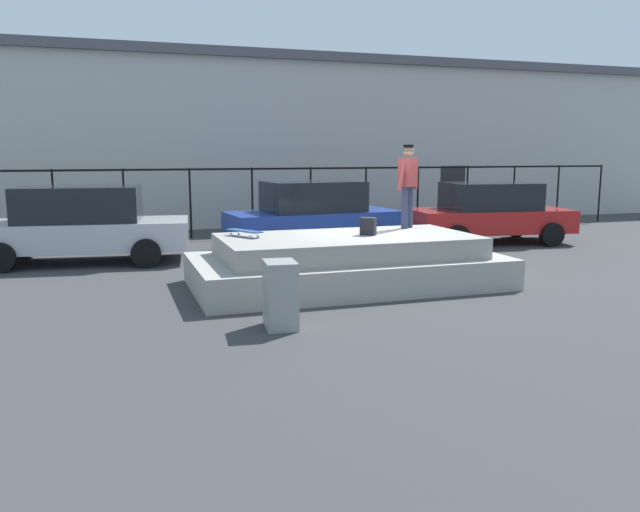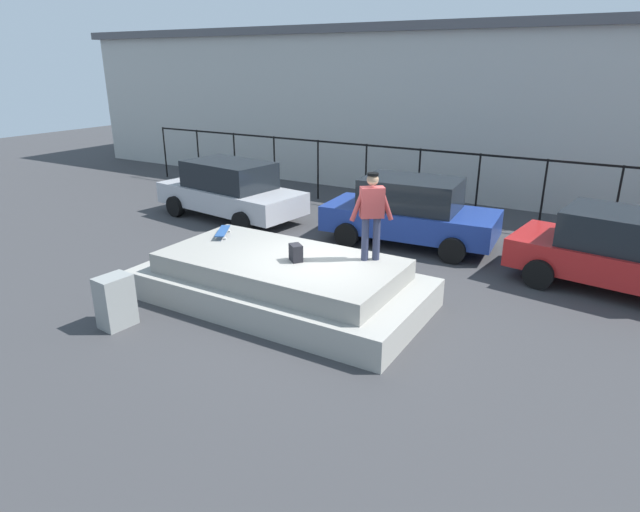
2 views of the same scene
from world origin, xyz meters
name	(u,v)px [view 1 (image 1 of 2)]	position (x,y,z in m)	size (l,w,h in m)	color
ground_plane	(380,279)	(0.00, 0.00, 0.00)	(60.00, 60.00, 0.00)	#38383A
concrete_ledge	(347,263)	(-0.82, -0.34, 0.43)	(5.76, 2.94, 0.95)	#9E9B93
skateboarder	(408,180)	(0.77, 0.41, 1.94)	(0.72, 0.58, 1.70)	#2D334C
skateboard	(244,231)	(-2.68, 0.13, 1.05)	(0.58, 0.80, 0.12)	#264C8C
backpack	(368,226)	(-0.42, -0.38, 1.12)	(0.28, 0.20, 0.33)	black
car_silver_sedan_near	(81,224)	(-5.66, 3.95, 0.88)	(4.97, 2.59, 1.74)	#B7B7BC
car_blue_sedan_mid	(313,215)	(0.02, 4.38, 0.89)	(4.57, 2.37, 1.75)	navy
car_red_sedan_far	(489,212)	(4.97, 3.80, 0.85)	(4.56, 2.59, 1.67)	#B21E1E
utility_box	(280,295)	(-2.77, -2.77, 0.48)	(0.44, 0.60, 0.97)	gray
fence_row	(282,189)	(0.00, 7.43, 1.38)	(24.06, 0.06, 2.05)	black
warehouse_building	(242,141)	(0.00, 13.28, 2.92)	(36.12, 8.02, 5.82)	#B2B2AD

